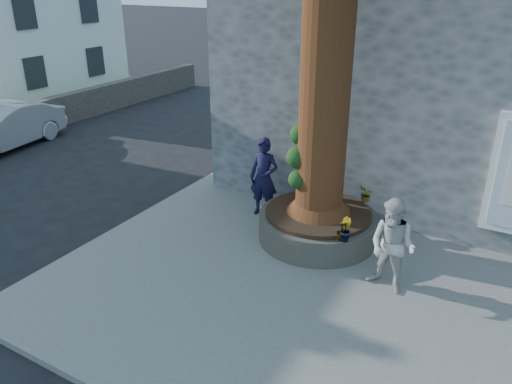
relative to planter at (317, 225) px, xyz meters
The scene contains 14 objects.
ground 2.19m from the planter, 111.80° to the right, with size 120.00×120.00×0.00m, color black.
pavement 1.27m from the planter, 55.01° to the right, with size 9.00×8.00×0.12m, color slate.
yellow_line 4.00m from the planter, 165.44° to the right, with size 0.10×30.00×0.01m, color yellow.
stone_shop 6.12m from the planter, 71.86° to the left, with size 10.30×8.30×6.30m.
planter is the anchor object (origin of this frame).
cottage_far 18.62m from the planter, 160.88° to the left, with size 7.30×7.40×8.75m.
man 1.60m from the planter, 163.67° to the left, with size 0.63×0.41×1.71m, color black.
woman 2.04m from the planter, 30.21° to the right, with size 0.78×0.61×1.61m, color beige.
shopping_bag 1.31m from the planter, behind, with size 0.20×0.12×0.28m, color white.
car_silver 10.62m from the planter, behind, with size 1.39×4.00×1.32m, color #A4A7AC.
plant_a 1.26m from the planter, 132.76° to the left, with size 0.20×0.14×0.38m, color gray.
plant_b 1.31m from the planter, 45.00° to the right, with size 0.23×0.23×0.42m, color gray.
plant_c 1.26m from the planter, 46.70° to the right, with size 0.20×0.20×0.35m, color gray.
plant_d 1.17m from the planter, 52.34° to the left, with size 0.29×0.26×0.33m, color gray.
Camera 1 is at (4.08, -6.12, 4.95)m, focal length 35.00 mm.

